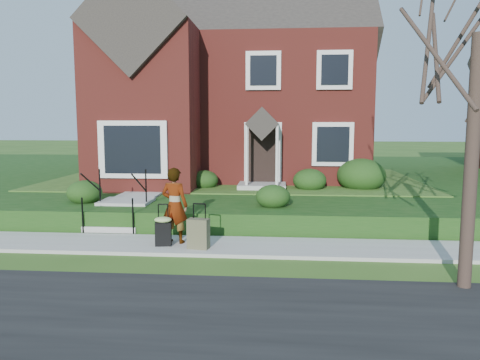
# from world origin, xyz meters

# --- Properties ---
(ground) EXTENTS (120.00, 120.00, 0.00)m
(ground) POSITION_xyz_m (0.00, 0.00, 0.00)
(ground) COLOR #2D5119
(ground) RESTS_ON ground
(street) EXTENTS (60.00, 6.00, 0.01)m
(street) POSITION_xyz_m (0.00, -5.00, 0.01)
(street) COLOR black
(street) RESTS_ON ground
(sidewalk) EXTENTS (60.00, 1.60, 0.08)m
(sidewalk) POSITION_xyz_m (0.00, 0.00, 0.04)
(sidewalk) COLOR #9E9B93
(sidewalk) RESTS_ON ground
(terrace) EXTENTS (44.00, 20.00, 0.60)m
(terrace) POSITION_xyz_m (4.00, 10.90, 0.30)
(terrace) COLOR #123A10
(terrace) RESTS_ON ground
(walkway) EXTENTS (1.20, 6.00, 0.06)m
(walkway) POSITION_xyz_m (-2.50, 5.00, 0.63)
(walkway) COLOR #9E9B93
(walkway) RESTS_ON terrace
(main_house) EXTENTS (10.40, 10.20, 9.40)m
(main_house) POSITION_xyz_m (-0.21, 9.61, 5.26)
(main_house) COLOR maroon
(main_house) RESTS_ON terrace
(front_steps) EXTENTS (1.40, 2.02, 1.50)m
(front_steps) POSITION_xyz_m (-2.50, 1.84, 0.47)
(front_steps) COLOR #9E9B93
(front_steps) RESTS_ON ground
(foundation_shrubs) EXTENTS (10.41, 4.93, 1.15)m
(foundation_shrubs) POSITION_xyz_m (1.31, 5.03, 1.06)
(foundation_shrubs) COLOR black
(foundation_shrubs) RESTS_ON terrace
(woman) EXTENTS (0.72, 0.56, 1.75)m
(woman) POSITION_xyz_m (-0.62, 0.10, 0.96)
(woman) COLOR #999999
(woman) RESTS_ON sidewalk
(suitcase_black) EXTENTS (0.43, 0.37, 0.95)m
(suitcase_black) POSITION_xyz_m (-0.82, -0.20, 0.45)
(suitcase_black) COLOR black
(suitcase_black) RESTS_ON sidewalk
(suitcase_olive) EXTENTS (0.50, 0.33, 1.00)m
(suitcase_olive) POSITION_xyz_m (0.02, -0.37, 0.42)
(suitcase_olive) COLOR brown
(suitcase_olive) RESTS_ON sidewalk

